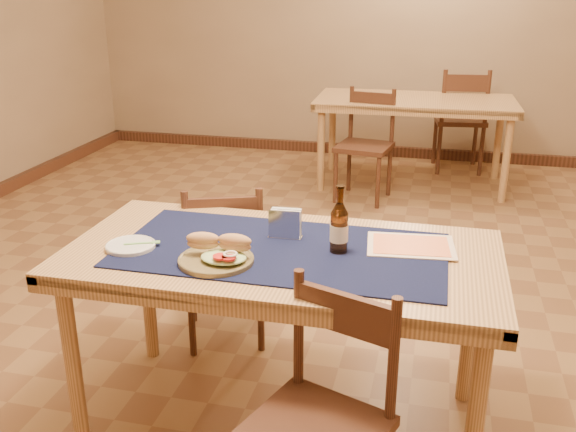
% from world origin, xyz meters
% --- Properties ---
extents(room, '(6.04, 7.04, 2.84)m').
position_xyz_m(room, '(0.00, 0.00, 1.40)').
color(room, brown).
rests_on(room, ground).
extents(main_table, '(1.60, 0.80, 0.75)m').
position_xyz_m(main_table, '(0.00, -0.80, 0.67)').
color(main_table, tan).
rests_on(main_table, ground).
extents(placemat, '(1.20, 0.60, 0.01)m').
position_xyz_m(placemat, '(0.00, -0.80, 0.75)').
color(placemat, '#0E1234').
rests_on(placemat, main_table).
extents(baseboard, '(6.00, 7.00, 0.10)m').
position_xyz_m(baseboard, '(0.00, 0.00, 0.05)').
color(baseboard, '#482719').
rests_on(baseboard, ground).
extents(back_table, '(1.66, 0.87, 0.75)m').
position_xyz_m(back_table, '(0.31, 2.56, 0.67)').
color(back_table, tan).
rests_on(back_table, ground).
extents(chair_main_far, '(0.49, 0.49, 0.83)m').
position_xyz_m(chair_main_far, '(-0.42, -0.26, 0.43)').
color(chair_main_far, '#482719').
rests_on(chair_main_far, ground).
extents(chair_main_near, '(0.50, 0.50, 0.84)m').
position_xyz_m(chair_main_near, '(0.25, -1.33, 0.44)').
color(chair_main_near, '#482719').
rests_on(chair_main_near, ground).
extents(chair_back_near, '(0.47, 0.47, 0.88)m').
position_xyz_m(chair_back_near, '(-0.04, 2.11, 0.46)').
color(chair_back_near, '#482719').
rests_on(chair_back_near, ground).
extents(chair_back_far, '(0.49, 0.49, 0.95)m').
position_xyz_m(chair_back_far, '(0.71, 3.09, 0.49)').
color(chair_back_far, '#482719').
rests_on(chair_back_far, ground).
extents(sandwich_plate, '(0.27, 0.27, 0.10)m').
position_xyz_m(sandwich_plate, '(-0.19, -0.97, 0.78)').
color(sandwich_plate, brown).
rests_on(sandwich_plate, placemat).
extents(side_plate, '(0.18, 0.18, 0.02)m').
position_xyz_m(side_plate, '(-0.55, -0.92, 0.76)').
color(side_plate, silver).
rests_on(side_plate, placemat).
extents(fork, '(0.13, 0.07, 0.00)m').
position_xyz_m(fork, '(-0.50, -0.90, 0.77)').
color(fork, '#7BC16A').
rests_on(fork, side_plate).
extents(beer_bottle, '(0.07, 0.07, 0.25)m').
position_xyz_m(beer_bottle, '(0.21, -0.77, 0.85)').
color(beer_bottle, '#4B280D').
rests_on(beer_bottle, placemat).
extents(napkin_holder, '(0.13, 0.05, 0.12)m').
position_xyz_m(napkin_holder, '(-0.01, -0.69, 0.81)').
color(napkin_holder, silver).
rests_on(napkin_holder, placemat).
extents(menu_card, '(0.34, 0.27, 0.01)m').
position_xyz_m(menu_card, '(0.46, -0.66, 0.76)').
color(menu_card, beige).
rests_on(menu_card, placemat).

